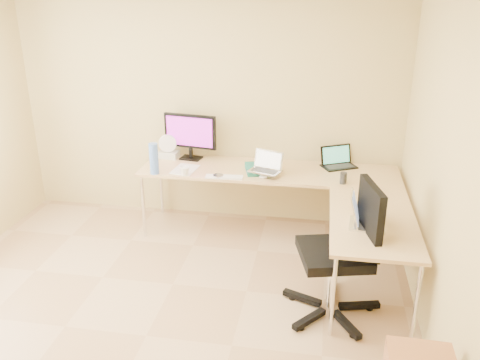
% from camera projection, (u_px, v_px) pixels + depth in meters
% --- Properties ---
extents(floor, '(4.50, 4.50, 0.00)m').
position_uv_depth(floor, '(146.00, 336.00, 3.89)').
color(floor, tan).
rests_on(floor, ground).
extents(wall_back, '(4.50, 0.00, 4.50)m').
position_uv_depth(wall_back, '(208.00, 104.00, 5.47)').
color(wall_back, tan).
rests_on(wall_back, ground).
extents(wall_right, '(0.00, 4.50, 4.50)m').
position_uv_depth(wall_right, '(460.00, 201.00, 3.09)').
color(wall_right, tan).
rests_on(wall_right, ground).
extents(desk_main, '(2.65, 0.70, 0.73)m').
position_uv_depth(desk_main, '(268.00, 202.00, 5.34)').
color(desk_main, tan).
rests_on(desk_main, ground).
extents(desk_return, '(0.70, 1.30, 0.73)m').
position_uv_depth(desk_return, '(369.00, 258.00, 4.27)').
color(desk_return, tan).
rests_on(desk_return, ground).
extents(monitor, '(0.61, 0.28, 0.50)m').
position_uv_depth(monitor, '(190.00, 137.00, 5.43)').
color(monitor, black).
rests_on(monitor, desk_main).
extents(book_stack, '(0.30, 0.36, 0.05)m').
position_uv_depth(book_stack, '(257.00, 169.00, 5.16)').
color(book_stack, '#1E7060').
rests_on(book_stack, desk_main).
extents(laptop_center, '(0.36, 0.32, 0.20)m').
position_uv_depth(laptop_center, '(265.00, 162.00, 4.97)').
color(laptop_center, '#B4B4B4').
rests_on(laptop_center, desk_main).
extents(laptop_black, '(0.42, 0.38, 0.22)m').
position_uv_depth(laptop_black, '(340.00, 157.00, 5.24)').
color(laptop_black, black).
rests_on(laptop_black, desk_main).
extents(keyboard, '(0.38, 0.13, 0.02)m').
position_uv_depth(keyboard, '(224.00, 177.00, 4.99)').
color(keyboard, silver).
rests_on(keyboard, desk_main).
extents(mouse, '(0.10, 0.07, 0.03)m').
position_uv_depth(mouse, '(264.00, 177.00, 4.97)').
color(mouse, white).
rests_on(mouse, desk_main).
extents(mug, '(0.11, 0.11, 0.09)m').
position_uv_depth(mug, '(185.00, 171.00, 5.04)').
color(mug, white).
rests_on(mug, desk_main).
extents(cd_stack, '(0.13, 0.13, 0.03)m').
position_uv_depth(cd_stack, '(218.00, 176.00, 5.00)').
color(cd_stack, silver).
rests_on(cd_stack, desk_main).
extents(water_bottle, '(0.10, 0.10, 0.32)m').
position_uv_depth(water_bottle, '(154.00, 159.00, 5.05)').
color(water_bottle, '#5480D7').
rests_on(water_bottle, desk_main).
extents(papers, '(0.26, 0.34, 0.01)m').
position_uv_depth(papers, '(185.00, 169.00, 5.20)').
color(papers, silver).
rests_on(papers, desk_main).
extents(white_box, '(0.22, 0.17, 0.07)m').
position_uv_depth(white_box, '(169.00, 154.00, 5.55)').
color(white_box, beige).
rests_on(white_box, desk_main).
extents(desk_fan, '(0.24, 0.24, 0.24)m').
position_uv_depth(desk_fan, '(169.00, 147.00, 5.52)').
color(desk_fan, white).
rests_on(desk_fan, desk_main).
extents(black_cup, '(0.08, 0.08, 0.11)m').
position_uv_depth(black_cup, '(343.00, 178.00, 4.84)').
color(black_cup, '#262626').
rests_on(black_cup, desk_main).
extents(laptop_return, '(0.34, 0.28, 0.22)m').
position_uv_depth(laptop_return, '(368.00, 213.00, 3.99)').
color(laptop_return, silver).
rests_on(laptop_return, desk_return).
extents(office_chair, '(0.83, 0.83, 1.14)m').
position_uv_depth(office_chair, '(333.00, 259.00, 3.99)').
color(office_chair, black).
rests_on(office_chair, ground).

